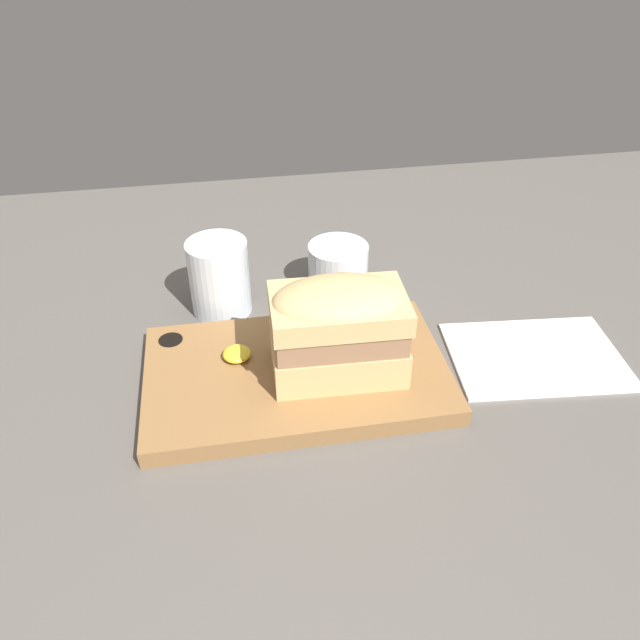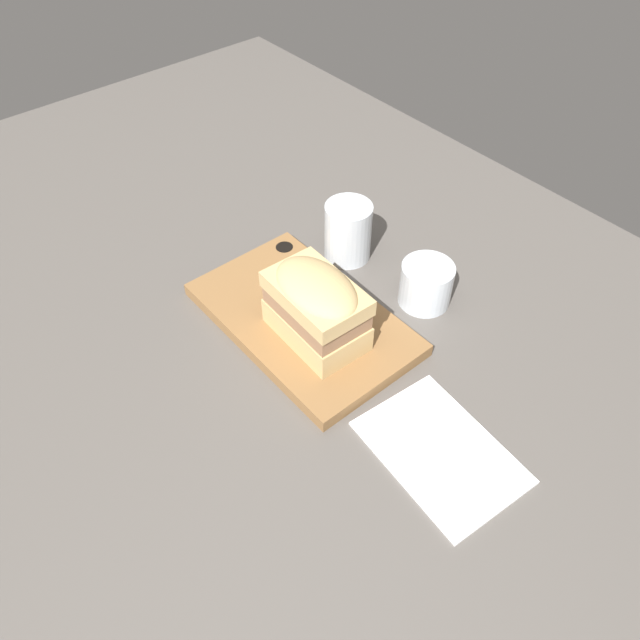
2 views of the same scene
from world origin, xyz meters
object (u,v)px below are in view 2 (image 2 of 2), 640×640
(serving_board, at_px, (303,318))
(napkin, at_px, (440,452))
(water_glass, at_px, (348,235))
(sandwich, at_px, (316,305))
(wine_glass, at_px, (426,285))

(serving_board, relative_size, napkin, 1.59)
(water_glass, distance_m, napkin, 0.38)
(sandwich, bearing_deg, serving_board, 166.33)
(serving_board, distance_m, sandwich, 0.08)
(sandwich, bearing_deg, wine_glass, 78.61)
(serving_board, bearing_deg, water_glass, 115.65)
(serving_board, relative_size, wine_glass, 4.17)
(water_glass, relative_size, napkin, 0.47)
(wine_glass, xyz_separation_m, napkin, (0.19, -0.17, -0.03))
(serving_board, xyz_separation_m, water_glass, (-0.07, 0.15, 0.03))
(sandwich, xyz_separation_m, napkin, (0.23, 0.00, -0.07))
(napkin, bearing_deg, wine_glass, 137.90)
(serving_board, xyz_separation_m, napkin, (0.27, -0.01, -0.01))
(sandwich, xyz_separation_m, wine_glass, (0.04, 0.18, -0.05))
(serving_board, xyz_separation_m, wine_glass, (0.08, 0.17, 0.02))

